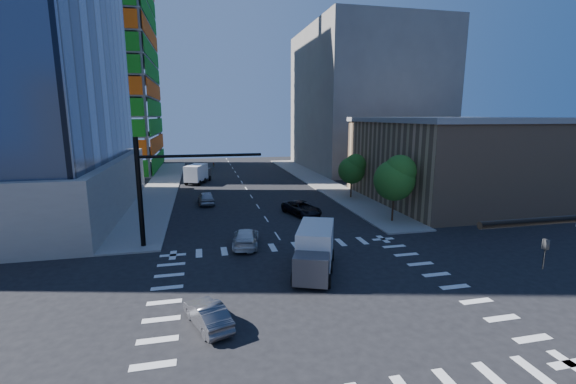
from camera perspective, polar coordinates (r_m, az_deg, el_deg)
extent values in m
plane|color=black|center=(24.53, 4.14, -14.88)|extent=(160.00, 160.00, 0.00)
cube|color=silver|center=(24.53, 4.14, -14.87)|extent=(20.00, 20.00, 0.01)
cube|color=gray|center=(64.84, 4.39, 1.68)|extent=(5.00, 60.00, 0.15)
cube|color=gray|center=(62.25, -18.17, 0.75)|extent=(5.00, 60.00, 0.15)
cube|color=#18851A|center=(84.57, -19.60, 19.94)|extent=(0.12, 24.00, 49.00)
cube|color=#E4530D|center=(74.75, -31.02, 20.28)|extent=(24.00, 0.12, 49.00)
cube|color=#9C795A|center=(53.69, 23.28, 4.13)|extent=(20.00, 22.00, 10.00)
cube|color=gray|center=(53.38, 23.72, 9.77)|extent=(20.50, 22.50, 0.60)
cube|color=slate|center=(83.18, 11.21, 13.23)|extent=(24.00, 30.00, 28.00)
imported|color=black|center=(14.89, 33.68, -7.64)|extent=(0.16, 0.20, 1.00)
cylinder|color=black|center=(33.47, -21.13, -0.10)|extent=(0.40, 0.40, 9.00)
cylinder|color=black|center=(32.69, -12.76, 5.27)|extent=(10.00, 0.24, 0.24)
imported|color=black|center=(32.84, -10.94, 3.44)|extent=(0.16, 0.20, 1.00)
cylinder|color=#382316|center=(41.01, 15.24, -2.57)|extent=(0.20, 0.20, 2.27)
sphere|color=#245516|center=(40.40, 15.46, 1.69)|extent=(4.16, 4.16, 4.16)
sphere|color=#317A28|center=(40.19, 16.24, 3.01)|extent=(3.25, 3.25, 3.25)
cylinder|color=#382316|center=(51.78, 9.31, 0.31)|extent=(0.20, 0.20, 1.92)
sphere|color=#245516|center=(51.36, 9.40, 3.17)|extent=(3.52, 3.52, 3.52)
sphere|color=#317A28|center=(51.13, 9.97, 4.05)|extent=(2.75, 2.75, 2.75)
imported|color=black|center=(42.60, 2.02, -2.40)|extent=(4.08, 5.94, 1.51)
imported|color=silver|center=(32.76, -6.26, -6.72)|extent=(2.87, 5.31, 1.46)
imported|color=#9D9EA4|center=(48.79, -12.03, -0.85)|extent=(2.13, 4.74, 1.58)
imported|color=#505055|center=(21.36, -11.81, -17.34)|extent=(2.64, 4.20, 1.31)
cube|color=silver|center=(26.86, 3.94, -8.22)|extent=(3.98, 5.40, 2.54)
cube|color=#3B3B42|center=(27.08, 3.92, -9.49)|extent=(2.73, 2.46, 1.85)
cube|color=white|center=(64.41, -13.15, 2.92)|extent=(3.86, 5.28, 2.48)
cube|color=#3B3B42|center=(64.50, -13.12, 2.38)|extent=(2.67, 2.39, 1.82)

